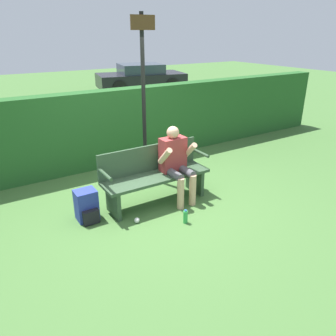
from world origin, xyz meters
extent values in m
plane|color=#426B33|center=(0.00, 0.00, 0.00)|extent=(40.00, 40.00, 0.00)
cube|color=#235623|center=(0.00, 2.00, 0.77)|extent=(12.00, 0.37, 1.53)
cube|color=#334C33|center=(0.00, 0.00, 0.46)|extent=(1.75, 0.50, 0.05)
cube|color=#334C33|center=(0.00, 0.23, 0.70)|extent=(1.75, 0.04, 0.43)
cube|color=#334C33|center=(-0.76, 0.00, 0.22)|extent=(0.06, 0.45, 0.43)
cube|color=#334C33|center=(0.76, 0.00, 0.22)|extent=(0.06, 0.45, 0.43)
cylinder|color=#334C33|center=(-0.85, 0.00, 0.70)|extent=(0.05, 0.45, 0.05)
cylinder|color=#334C33|center=(0.85, 0.00, 0.70)|extent=(0.05, 0.45, 0.05)
cube|color=#993333|center=(0.33, 0.05, 0.76)|extent=(0.42, 0.22, 0.55)
sphere|color=#DBA884|center=(0.33, 0.05, 1.12)|extent=(0.20, 0.20, 0.20)
cylinder|color=#4C4C51|center=(0.22, -0.15, 0.51)|extent=(0.13, 0.41, 0.13)
cylinder|color=#4C4C51|center=(0.45, -0.15, 0.51)|extent=(0.13, 0.41, 0.13)
cylinder|color=#DBA884|center=(0.22, -0.36, 0.26)|extent=(0.11, 0.11, 0.51)
cylinder|color=#DBA884|center=(0.45, -0.36, 0.26)|extent=(0.11, 0.11, 0.51)
cylinder|color=#DBA884|center=(0.10, -0.09, 0.81)|extent=(0.09, 0.34, 0.34)
cylinder|color=#DBA884|center=(0.56, -0.09, 0.81)|extent=(0.09, 0.34, 0.34)
cube|color=#283893|center=(-1.13, 0.11, 0.23)|extent=(0.30, 0.26, 0.47)
cube|color=black|center=(-1.13, -0.06, 0.11)|extent=(0.23, 0.09, 0.21)
cylinder|color=green|center=(0.04, -0.75, 0.10)|extent=(0.07, 0.07, 0.19)
cylinder|color=#2D66B2|center=(0.04, -0.75, 0.20)|extent=(0.04, 0.04, 0.02)
cylinder|color=black|center=(0.32, 0.97, 1.44)|extent=(0.07, 0.07, 2.88)
cube|color=brown|center=(0.32, 0.93, 2.71)|extent=(0.43, 0.02, 0.23)
cube|color=black|center=(4.85, 9.81, 0.50)|extent=(4.23, 2.64, 0.60)
cube|color=#333D4C|center=(4.85, 9.81, 1.01)|extent=(2.18, 2.01, 0.42)
cylinder|color=black|center=(6.23, 10.45, 0.33)|extent=(0.67, 0.31, 0.65)
cylinder|color=black|center=(5.87, 8.67, 0.33)|extent=(0.67, 0.31, 0.65)
cylinder|color=black|center=(3.84, 10.94, 0.33)|extent=(0.67, 0.31, 0.65)
cylinder|color=black|center=(3.48, 9.16, 0.33)|extent=(0.67, 0.31, 0.65)
sphere|color=silver|center=(-0.56, -0.38, 0.04)|extent=(0.08, 0.08, 0.08)
camera|label=1|loc=(-2.35, -4.10, 2.58)|focal=35.00mm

